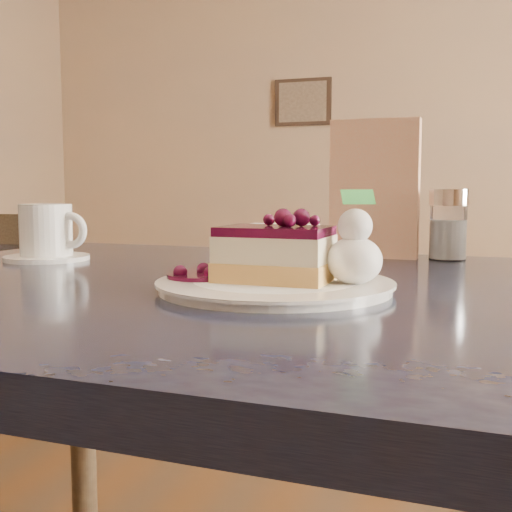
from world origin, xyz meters
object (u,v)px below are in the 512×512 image
(main_table, at_px, (288,351))
(cheesecake_slice, at_px, (275,254))
(coffee_set, at_px, (48,235))
(dessert_plate, at_px, (275,286))

(main_table, height_order, cheesecake_slice, cheesecake_slice)
(main_table, xyz_separation_m, coffee_set, (-0.47, 0.13, 0.13))
(cheesecake_slice, relative_size, coffee_set, 0.88)
(dessert_plate, relative_size, cheesecake_slice, 2.07)
(coffee_set, bearing_deg, main_table, -15.86)
(main_table, distance_m, coffee_set, 0.51)
(main_table, relative_size, coffee_set, 8.79)
(cheesecake_slice, bearing_deg, coffee_set, 159.29)
(dessert_plate, distance_m, cheesecake_slice, 0.04)
(main_table, distance_m, cheesecake_slice, 0.14)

